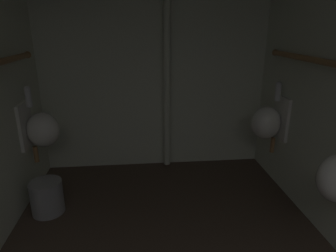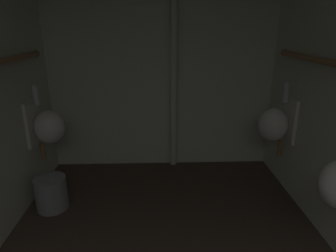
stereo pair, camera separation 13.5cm
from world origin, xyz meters
name	(u,v)px [view 2 (the right image)]	position (x,y,z in m)	size (l,w,h in m)	color
wall_back	(161,64)	(0.00, 3.45, 1.21)	(2.67, 0.06, 2.41)	silver
urinal_left_mid	(47,126)	(-1.13, 2.84, 0.69)	(0.32, 0.30, 0.76)	silver
urinal_right_far	(275,124)	(1.13, 2.84, 0.69)	(0.32, 0.30, 0.76)	silver
standpipe_back_wall	(174,65)	(0.13, 3.34, 1.21)	(0.08, 0.08, 2.36)	silver
waste_bin	(51,193)	(-1.04, 2.50, 0.15)	(0.29, 0.29, 0.31)	gray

